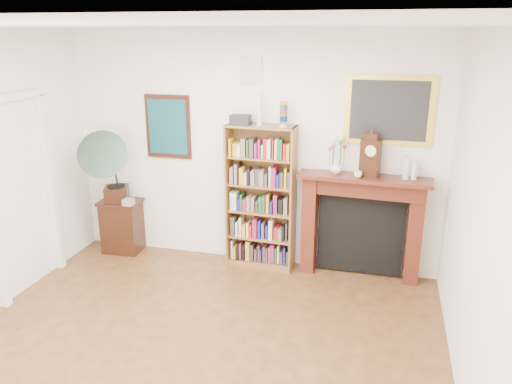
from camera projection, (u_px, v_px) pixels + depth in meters
room at (161, 228)px, 3.65m from camera, size 4.51×5.01×2.81m
door_casing at (20, 179)px, 5.33m from camera, size 0.08×1.02×2.17m
teal_poster at (168, 127)px, 6.10m from camera, size 0.58×0.04×0.78m
small_picture at (250, 70)px, 5.63m from camera, size 0.26×0.04×0.30m
gilt_painting at (389, 111)px, 5.38m from camera, size 0.95×0.04×0.75m
bookshelf at (261, 190)px, 5.89m from camera, size 0.82×0.32×2.01m
side_cabinet at (122, 226)px, 6.49m from camera, size 0.53×0.39×0.70m
fireplace at (362, 217)px, 5.73m from camera, size 1.48×0.42×1.24m
gramophone at (107, 162)px, 6.11m from camera, size 0.82×0.90×0.96m
cd_stack at (128, 202)px, 6.22m from camera, size 0.13×0.13×0.08m
mantel_clock at (371, 156)px, 5.43m from camera, size 0.24×0.18×0.48m
flower_vase at (336, 167)px, 5.61m from camera, size 0.18×0.18×0.14m
teacup at (358, 174)px, 5.46m from camera, size 0.09×0.09×0.07m
bottle_left at (406, 168)px, 5.38m from camera, size 0.07×0.07×0.24m
bottle_right at (414, 170)px, 5.37m from camera, size 0.06×0.06×0.20m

